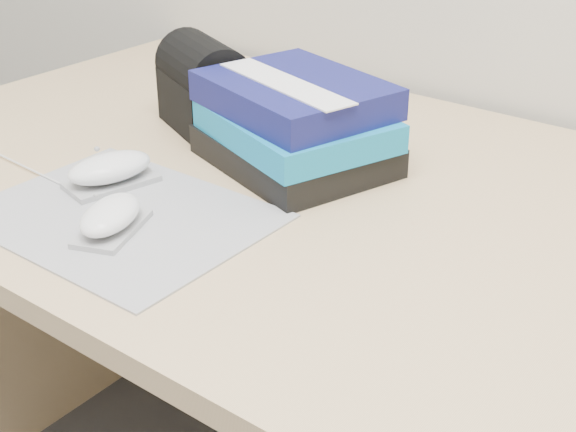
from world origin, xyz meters
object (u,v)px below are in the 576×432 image
Objects in this scene: book_stack at (295,124)px; pouch at (204,84)px; desk at (405,340)px; mouse_front at (111,217)px; mouse_rear at (110,170)px.

book_stack is 0.20m from pouch.
book_stack is at bearing -171.62° from desk.
book_stack is at bearing 80.72° from mouse_front.
mouse_rear reaches higher than mouse_front.
pouch reaches higher than desk.
mouse_front is 0.30m from book_stack.
mouse_rear is 0.74× the size of pouch.
mouse_rear is at bearing -125.41° from book_stack.
book_stack is (0.05, 0.29, 0.04)m from mouse_front.
pouch reaches higher than mouse_front.
mouse_rear is at bearing -77.53° from pouch.
pouch reaches higher than mouse_rear.
desk is 13.70× the size of mouse_front.
pouch is at bearing 102.47° from mouse_rear.
book_stack is 1.73× the size of pouch.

